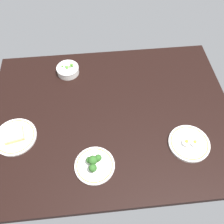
{
  "coord_description": "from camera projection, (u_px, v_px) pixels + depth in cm",
  "views": [
    {
      "loc": [
        7.81,
        77.53,
        120.06
      ],
      "look_at": [
        0.0,
        0.0,
        6.0
      ],
      "focal_mm": 39.02,
      "sensor_mm": 36.0,
      "label": 1
    }
  ],
  "objects": [
    {
      "name": "plate_eggs",
      "position": [
        189.0,
        143.0,
        1.28
      ],
      "size": [
        21.65,
        21.65,
        4.82
      ],
      "color": "white",
      "rests_on": "dining_table"
    },
    {
      "name": "plate_broccoli",
      "position": [
        94.0,
        164.0,
        1.21
      ],
      "size": [
        20.16,
        20.16,
        7.67
      ],
      "color": "white",
      "rests_on": "dining_table"
    },
    {
      "name": "dining_table",
      "position": [
        112.0,
        116.0,
        1.41
      ],
      "size": [
        139.22,
        104.64,
        4.0
      ],
      "primitive_type": "cube",
      "color": "black",
      "rests_on": "ground"
    },
    {
      "name": "plate_sandwich",
      "position": [
        15.0,
        136.0,
        1.3
      ],
      "size": [
        22.69,
        22.69,
        4.47
      ],
      "color": "white",
      "rests_on": "dining_table"
    },
    {
      "name": "bowl_peas",
      "position": [
        68.0,
        70.0,
        1.56
      ],
      "size": [
        14.12,
        14.12,
        6.06
      ],
      "color": "white",
      "rests_on": "dining_table"
    }
  ]
}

